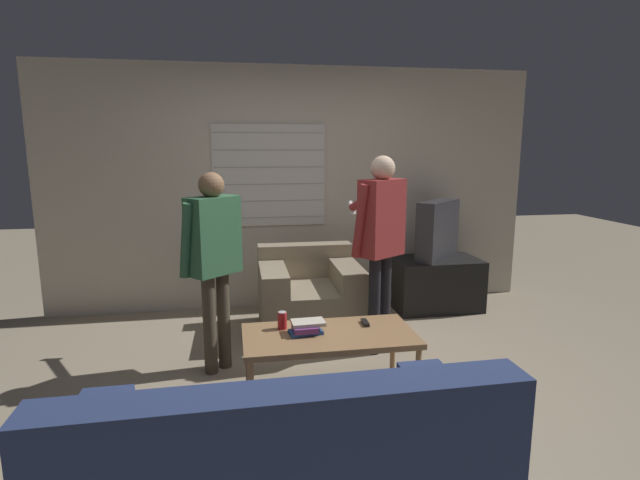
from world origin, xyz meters
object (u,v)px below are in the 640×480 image
Objects in this scene: tv at (437,230)px; floor_fan at (377,300)px; armchair_beige at (309,297)px; book_stack at (306,327)px; person_right_standing at (380,231)px; coffee_table at (329,339)px; soda_can at (282,320)px; person_left_standing at (213,249)px; spare_remote at (365,323)px.

floor_fan is (-0.71, -0.21, -0.66)m from tv.
tv reaches higher than armchair_beige.
armchair_beige is 3.66× the size of book_stack.
book_stack is at bearing 2.20° from tv.
person_right_standing is 6.44× the size of book_stack.
coffee_table is at bearing -162.85° from person_right_standing.
soda_can is (-0.15, 0.12, 0.02)m from book_stack.
spare_remote is at bearing -61.82° from person_left_standing.
armchair_beige is 7.17× the size of spare_remote.
tv is 2.55m from person_left_standing.
person_right_standing reaches higher than soda_can.
coffee_table is 2.93× the size of floor_fan.
coffee_table is 4.64× the size of book_stack.
book_stack is (-0.16, 0.02, 0.08)m from coffee_table.
coffee_table is 2.28m from tv.
person_right_standing reaches higher than tv.
armchair_beige is 1.18m from spare_remote.
soda_can is at bearing -129.85° from floor_fan.
soda_can is at bearing 178.11° from person_right_standing.
coffee_table is at bearing 88.19° from armchair_beige.
person_left_standing is 6.01× the size of book_stack.
person_right_standing is at bearing -105.85° from floor_fan.
coffee_table is at bearing -8.17° from book_stack.
armchair_beige reaches higher than book_stack.
book_stack is 0.20m from soda_can.
book_stack is (-0.72, -0.65, -0.55)m from person_right_standing.
book_stack is at bearing -38.35° from soda_can.
person_left_standing is 1.27m from spare_remote.
person_right_standing is (0.50, -0.61, 0.72)m from armchair_beige.
coffee_table is at bearing -24.83° from soda_can.
book_stack is at bearing -170.95° from person_right_standing.
armchair_beige reaches higher than soda_can.
person_left_standing is at bearing 140.61° from book_stack.
tv is at bearing 16.52° from floor_fan.
spare_remote is at bearing -149.21° from person_right_standing.
book_stack is at bearing 81.03° from armchair_beige.
armchair_beige is 7.49× the size of soda_can.
person_left_standing is 1.36m from person_right_standing.
tv is 1.38m from person_right_standing.
coffee_table is at bearing -75.42° from person_left_standing.
person_left_standing is at bearing 145.58° from coffee_table.
tv is (1.43, 0.38, 0.54)m from armchair_beige.
spare_remote is (0.61, -0.01, -0.05)m from soda_can.
coffee_table is 9.08× the size of spare_remote.
armchair_beige is at bearing 71.92° from soda_can.
floor_fan is at bearing 61.76° from coffee_table.
tv is 0.99m from floor_fan.
floor_fan is at bearing 56.72° from book_stack.
floor_fan is (0.72, 0.17, -0.12)m from armchair_beige.
spare_remote is at bearing 9.36° from tv.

